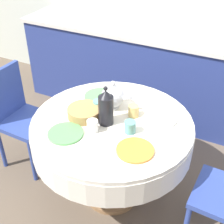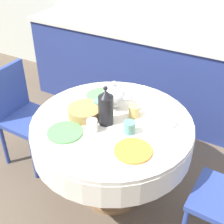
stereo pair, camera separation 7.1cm
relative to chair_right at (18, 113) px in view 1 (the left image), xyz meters
name	(u,v)px [view 1 (the left image)]	position (x,y,z in m)	size (l,w,h in m)	color
ground_plane	(112,193)	(0.91, -0.03, -0.51)	(12.00, 12.00, 0.00)	brown
kitchen_counter	(168,75)	(0.91, 1.30, -0.04)	(3.24, 0.64, 0.94)	navy
dining_table	(112,136)	(0.91, -0.03, 0.11)	(1.15, 1.15, 0.75)	olive
chair_right	(18,113)	(0.00, 0.00, 0.00)	(0.41, 0.41, 0.90)	#2D428E
plate_near_left	(65,133)	(0.70, -0.30, 0.24)	(0.24, 0.24, 0.01)	#5BA85B
cup_near_left	(93,126)	(0.84, -0.19, 0.28)	(0.08, 0.08, 0.08)	white
plate_near_right	(135,150)	(1.18, -0.25, 0.24)	(0.24, 0.24, 0.01)	orange
cup_near_right	(130,127)	(1.07, -0.09, 0.28)	(0.08, 0.08, 0.08)	#5BA39E
plate_far_left	(100,96)	(0.68, 0.21, 0.24)	(0.24, 0.24, 0.01)	#5BA85B
cup_far_left	(98,106)	(0.76, 0.04, 0.28)	(0.08, 0.08, 0.08)	#5BA39E
plate_far_right	(160,119)	(1.20, 0.14, 0.24)	(0.24, 0.24, 0.01)	white
cup_far_right	(134,111)	(1.02, 0.09, 0.28)	(0.08, 0.08, 0.08)	#DBB766
coffee_carafe	(106,107)	(0.88, -0.07, 0.36)	(0.10, 0.10, 0.29)	black
teapot	(113,96)	(0.84, 0.13, 0.33)	(0.23, 0.17, 0.22)	white
bread_basket	(84,112)	(0.71, -0.07, 0.27)	(0.24, 0.24, 0.07)	#AD844C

